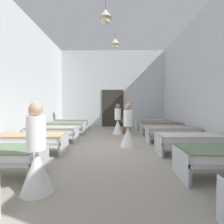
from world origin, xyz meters
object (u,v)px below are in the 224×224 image
Objects in this scene: bed_left_row_2 at (32,139)px; bed_right_row_4 at (160,126)px; bed_left_row_3 at (52,130)px; bed_left_row_5 at (73,122)px; nurse_mid_aisle at (37,160)px; potted_plant at (127,117)px; bed_left_row_4 at (64,125)px; nurse_near_aisle at (128,131)px; bed_right_row_5 at (153,122)px; bed_right_row_3 at (172,131)px; bed_right_row_2 at (191,139)px; nurse_far_aisle at (118,123)px.

bed_right_row_4 is (4.58, 3.34, 0.00)m from bed_left_row_2.
bed_left_row_5 is at bearing 90.00° from bed_left_row_3.
potted_plant is (1.88, 5.86, 0.28)m from nurse_mid_aisle.
bed_left_row_2 is 3.34m from bed_left_row_4.
nurse_near_aisle reaches higher than bed_left_row_2.
bed_right_row_5 is at bearing 20.05° from bed_left_row_4.
bed_left_row_2 and bed_right_row_3 have the same top height.
bed_right_row_2 is at bearing -90.00° from bed_right_row_4.
bed_left_row_3 is 3.57m from potted_plant.
bed_left_row_4 and bed_right_row_5 have the same top height.
bed_right_row_3 and bed_right_row_4 have the same top height.
bed_right_row_5 is 2.16m from potted_plant.
bed_right_row_5 is (0.00, 3.34, 0.00)m from bed_right_row_3.
potted_plant is (0.44, 0.11, 0.28)m from nurse_far_aisle.
nurse_near_aisle is at bearing -55.45° from bed_left_row_5.
bed_left_row_3 is at bearing 51.14° from nurse_mid_aisle.
nurse_near_aisle is 1.16× the size of potted_plant.
bed_left_row_5 is (-4.58, 1.67, 0.00)m from bed_right_row_4.
bed_left_row_2 is 1.00× the size of bed_left_row_5.
bed_right_row_5 is (4.58, 1.67, 0.00)m from bed_left_row_4.
bed_left_row_3 and bed_right_row_3 have the same top height.
nurse_mid_aisle is at bearing -63.75° from bed_left_row_2.
potted_plant is (-1.59, -1.42, 0.37)m from bed_right_row_5.
bed_right_row_4 is at bearing 20.05° from bed_left_row_3.
bed_right_row_2 is 1.48× the size of potted_plant.
bed_left_row_4 is 1.00× the size of bed_left_row_5.
bed_left_row_5 is at bearing -7.18° from nurse_near_aisle.
potted_plant reaches higher than bed_right_row_2.
bed_left_row_3 is at bearing 35.61° from nurse_far_aisle.
nurse_near_aisle reaches higher than bed_right_row_2.
nurse_near_aisle is (2.84, -4.13, 0.09)m from bed_left_row_5.
nurse_far_aisle reaches higher than bed_left_row_3.
bed_right_row_4 is at bearing 90.00° from bed_right_row_3.
nurse_mid_aisle is at bearing 76.27° from nurse_far_aisle.
bed_left_row_4 is (-4.58, 3.34, 0.00)m from bed_right_row_2.
bed_right_row_2 is 1.95m from nurse_near_aisle.
bed_right_row_5 is at bearing 9.86° from nurse_mid_aisle.
bed_right_row_2 is at bearing -90.00° from bed_right_row_5.
bed_left_row_4 is 1.28× the size of nurse_mid_aisle.
bed_right_row_3 and bed_right_row_5 have the same top height.
nurse_mid_aisle reaches higher than bed_left_row_4.
bed_left_row_4 is 1.00× the size of bed_right_row_4.
nurse_near_aisle is at bearing -93.14° from potted_plant.
nurse_near_aisle reaches higher than bed_right_row_3.
bed_right_row_4 is 2.03m from nurse_far_aisle.
bed_left_row_4 is at bearing 180.00° from bed_right_row_4.
nurse_near_aisle is 1.00× the size of nurse_mid_aisle.
nurse_mid_aisle is (1.12, -7.28, 0.09)m from bed_left_row_5.
bed_left_row_3 is 3.34m from bed_left_row_5.
bed_left_row_2 is at bearing 54.04° from nurse_far_aisle.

